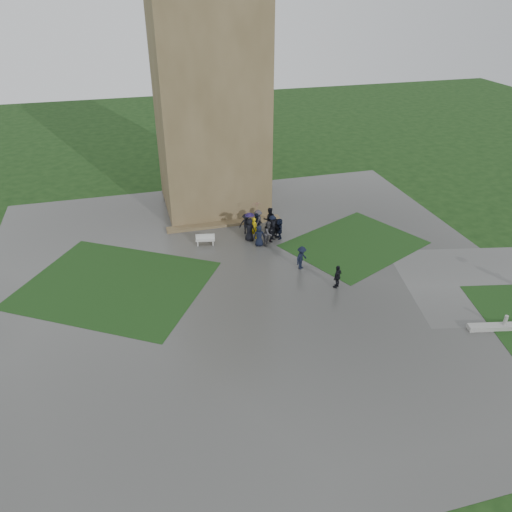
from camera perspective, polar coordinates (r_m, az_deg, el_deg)
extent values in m
plane|color=black|center=(30.38, 0.54, -4.99)|extent=(120.00, 120.00, 0.00)
cube|color=#3B3B39|center=(31.98, -0.43, -3.01)|extent=(34.00, 34.00, 0.02)
cube|color=black|center=(32.97, -15.81, -3.14)|extent=(14.10, 13.46, 0.01)
cube|color=black|center=(37.09, 11.17, 1.33)|extent=(11.12, 10.15, 0.01)
cube|color=brown|center=(40.50, -5.41, 17.74)|extent=(8.00, 8.00, 18.00)
cube|color=brown|center=(39.25, -3.64, 3.69)|extent=(9.00, 0.80, 0.22)
cylinder|color=gray|center=(31.00, 26.57, -6.80)|extent=(0.20, 0.20, 0.90)
cube|color=#B8B8B3|center=(36.29, -5.82, 1.83)|extent=(1.43, 0.67, 0.06)
cube|color=#B8B8B3|center=(36.41, -6.67, 1.50)|extent=(0.14, 0.37, 0.39)
cube|color=#B8B8B3|center=(36.37, -4.94, 1.56)|extent=(0.14, 0.37, 0.39)
cube|color=#B8B8B3|center=(36.37, -5.83, 2.27)|extent=(1.36, 0.30, 0.37)
imported|color=black|center=(37.12, 2.31, 3.22)|extent=(0.62, 1.41, 1.48)
imported|color=black|center=(37.50, 1.89, 3.56)|extent=(1.10, 1.03, 1.54)
imported|color=black|center=(37.99, 1.54, 4.22)|extent=(0.99, 0.67, 1.89)
imported|color=#39383D|center=(37.93, 0.23, 4.06)|extent=(1.06, 1.26, 1.73)
imported|color=black|center=(37.71, 0.11, 3.76)|extent=(0.88, 0.73, 1.58)
imported|color=black|center=(37.57, -1.12, 3.71)|extent=(1.13, 0.72, 1.64)
imported|color=yellow|center=(36.92, -0.24, 3.24)|extent=(0.71, 0.71, 1.66)
imported|color=black|center=(36.54, -0.73, 3.03)|extent=(1.04, 0.97, 1.75)
imported|color=black|center=(35.84, 0.36, 2.33)|extent=(0.86, 0.66, 1.60)
imported|color=#39383D|center=(35.95, 1.44, 2.64)|extent=(1.01, 1.00, 1.86)
imported|color=black|center=(36.55, 1.87, 2.95)|extent=(1.42, 1.55, 1.67)
imported|color=black|center=(36.96, 2.68, 3.17)|extent=(0.58, 1.48, 1.58)
imported|color=#BA4C69|center=(37.17, 0.12, 5.51)|extent=(0.89, 0.89, 0.82)
imported|color=#402C7B|center=(36.08, -0.74, 4.53)|extent=(0.69, 0.69, 0.60)
imported|color=black|center=(33.15, 5.23, -0.20)|extent=(1.16, 1.07, 1.63)
imported|color=black|center=(31.48, 9.30, -2.33)|extent=(1.03, 0.97, 1.55)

